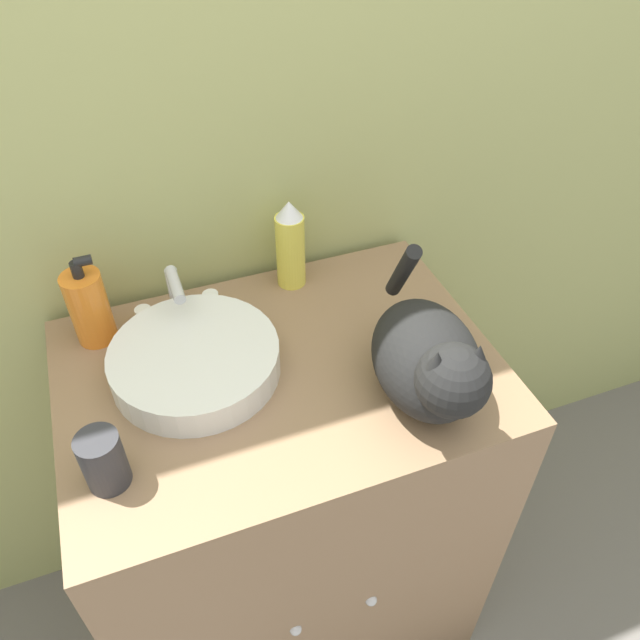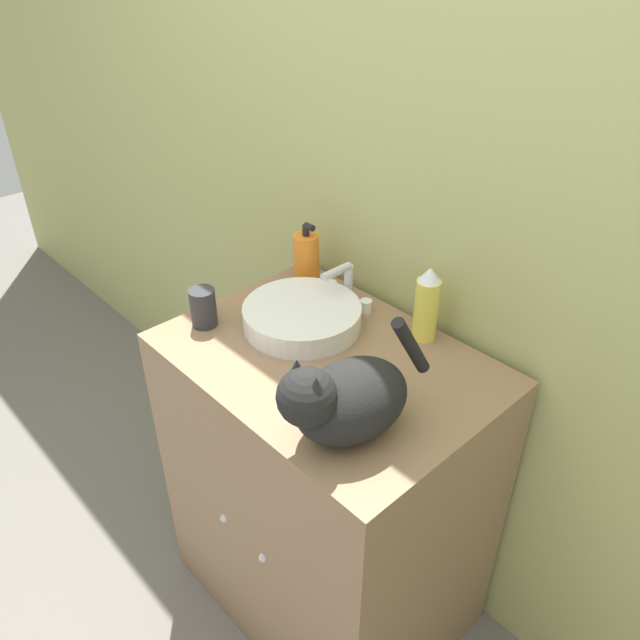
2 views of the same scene
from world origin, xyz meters
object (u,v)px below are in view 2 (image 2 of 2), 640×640
Objects in this scene: cat at (345,399)px; soap_bottle at (306,258)px; cup at (203,308)px; spray_bottle at (427,304)px.

soap_bottle is (-0.51, 0.36, -0.02)m from cat.
soap_bottle is 1.83× the size of cup.
spray_bottle is (0.40, 0.03, 0.02)m from soap_bottle.
spray_bottle reaches higher than soap_bottle.
cat is at bearing -74.27° from spray_bottle.
spray_bottle is (-0.11, 0.39, 0.00)m from cat.
spray_bottle is 0.56m from cup.
cat is 0.53m from cup.
spray_bottle is 1.93× the size of cup.
soap_bottle is 0.95× the size of spray_bottle.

